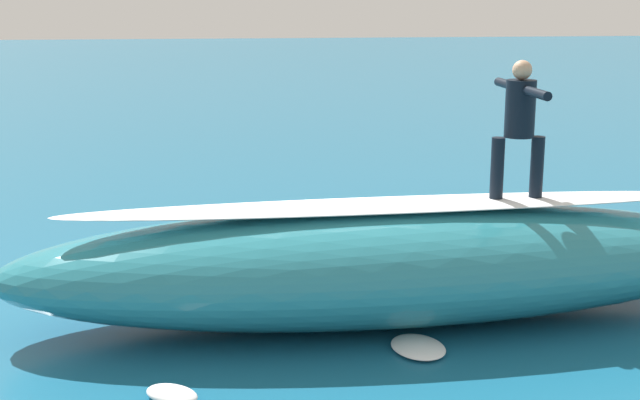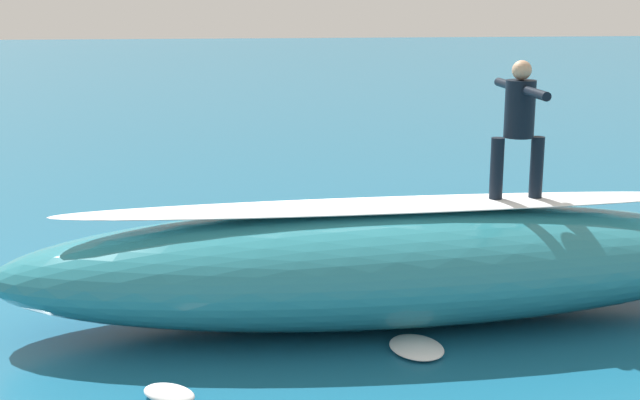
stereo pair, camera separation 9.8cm
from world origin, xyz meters
name	(u,v)px [view 1 (the left image)]	position (x,y,z in m)	size (l,w,h in m)	color
ground_plane	(325,281)	(0.00, 0.00, 0.00)	(120.00, 120.00, 0.00)	#196084
wave_crest	(389,264)	(-0.61, 1.56, 0.71)	(9.56, 2.43, 1.43)	teal
wave_foam_lip	(390,205)	(-0.61, 1.56, 1.47)	(8.12, 0.85, 0.08)	white
surfboard_riding	(515,201)	(-2.22, 1.49, 1.46)	(2.18, 0.46, 0.07)	silver
surfer_riding	(520,119)	(-2.22, 1.49, 2.50)	(0.68, 1.62, 1.71)	black
surfboard_paddling	(160,258)	(2.39, -1.24, 0.04)	(2.07, 0.56, 0.07)	#E0563D
surfer_paddling	(153,250)	(2.48, -1.15, 0.20)	(1.25, 1.26, 0.29)	black
foam_patch_near	(172,394)	(1.98, 3.58, 0.07)	(0.59, 0.37, 0.13)	white
foam_patch_mid	(418,347)	(-0.76, 2.62, 0.05)	(0.79, 0.60, 0.10)	white
foam_patch_far	(318,254)	(-0.02, -1.07, 0.07)	(0.61, 0.45, 0.14)	white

